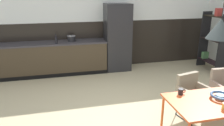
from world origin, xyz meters
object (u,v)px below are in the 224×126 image
at_px(fruit_bowl, 221,96).
at_px(bottle_oil_tall, 56,40).
at_px(open_shelf_unit, 213,40).
at_px(mug_tall_blue, 181,92).
at_px(refrigerator_column, 117,38).
at_px(pendant_lamp_over_table_near, 220,29).
at_px(armchair_facing_counter, 192,90).
at_px(cooking_pot, 71,38).

height_order(fruit_bowl, bottle_oil_tall, bottle_oil_tall).
bearing_deg(open_shelf_unit, bottle_oil_tall, -96.64).
bearing_deg(fruit_bowl, mug_tall_blue, 152.98).
distance_m(refrigerator_column, mug_tall_blue, 3.28).
distance_m(open_shelf_unit, pendant_lamp_over_table_near, 3.76).
distance_m(refrigerator_column, pendant_lamp_over_table_near, 3.68).
relative_size(bottle_oil_tall, open_shelf_unit, 0.14).
relative_size(armchair_facing_counter, cooking_pot, 3.53).
bearing_deg(refrigerator_column, bottle_oil_tall, -174.19).
xyz_separation_m(mug_tall_blue, pendant_lamp_over_table_near, (0.26, -0.29, 0.96)).
xyz_separation_m(mug_tall_blue, open_shelf_unit, (2.50, 2.61, 0.09)).
distance_m(fruit_bowl, cooking_pot, 4.04).
xyz_separation_m(armchair_facing_counter, bottle_oil_tall, (-2.35, 2.59, 0.48)).
xyz_separation_m(armchair_facing_counter, pendant_lamp_over_table_near, (-0.28, -0.81, 1.24)).
xyz_separation_m(refrigerator_column, armchair_facing_counter, (0.66, -2.76, -0.42)).
relative_size(mug_tall_blue, open_shelf_unit, 0.07).
bearing_deg(bottle_oil_tall, fruit_bowl, -55.73).
xyz_separation_m(bottle_oil_tall, pendant_lamp_over_table_near, (2.06, -3.40, 0.76)).
xyz_separation_m(fruit_bowl, mug_tall_blue, (-0.48, 0.24, 0.00)).
xyz_separation_m(bottle_oil_tall, open_shelf_unit, (4.30, -0.50, -0.11)).
xyz_separation_m(armchair_facing_counter, mug_tall_blue, (-0.54, -0.52, 0.27)).
relative_size(bottle_oil_tall, pendant_lamp_over_table_near, 0.24).
distance_m(bottle_oil_tall, open_shelf_unit, 4.33).
bearing_deg(cooking_pot, refrigerator_column, -2.12).
relative_size(armchair_facing_counter, mug_tall_blue, 6.76).
bearing_deg(armchair_facing_counter, refrigerator_column, -89.89).
bearing_deg(open_shelf_unit, mug_tall_blue, -43.74).
distance_m(mug_tall_blue, pendant_lamp_over_table_near, 1.04).
height_order(mug_tall_blue, open_shelf_unit, open_shelf_unit).
xyz_separation_m(refrigerator_column, cooking_pot, (-1.28, 0.05, 0.03)).
distance_m(armchair_facing_counter, cooking_pot, 3.44).
xyz_separation_m(fruit_bowl, cooking_pot, (-1.89, 3.57, 0.18)).
bearing_deg(fruit_bowl, armchair_facing_counter, 85.44).
bearing_deg(open_shelf_unit, fruit_bowl, -35.25).
bearing_deg(bottle_oil_tall, open_shelf_unit, -6.64).
bearing_deg(bottle_oil_tall, cooking_pot, 28.71).
distance_m(bottle_oil_tall, pendant_lamp_over_table_near, 4.05).
bearing_deg(cooking_pot, pendant_lamp_over_table_near, -65.26).
height_order(bottle_oil_tall, open_shelf_unit, open_shelf_unit).
distance_m(armchair_facing_counter, bottle_oil_tall, 3.52).
relative_size(armchair_facing_counter, open_shelf_unit, 0.45).
height_order(refrigerator_column, open_shelf_unit, refrigerator_column).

